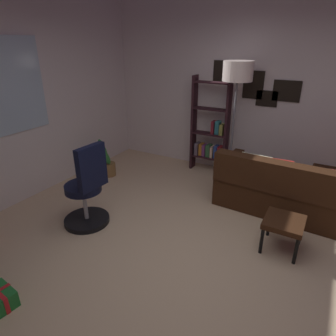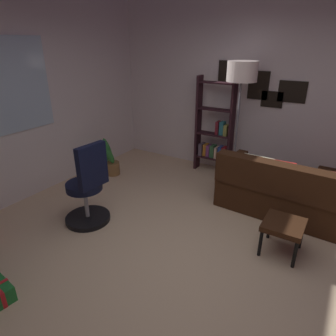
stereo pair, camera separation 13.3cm
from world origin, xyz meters
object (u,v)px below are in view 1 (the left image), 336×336
object	(u,v)px
footstool	(284,224)
bookshelf	(210,132)
office_chair	(87,194)
floor_lamp	(237,78)
potted_plant	(106,162)
couch	(302,190)

from	to	relation	value
footstool	bookshelf	distance (m)	2.27
office_chair	floor_lamp	size ratio (longest dim) A/B	0.57
footstool	floor_lamp	world-z (taller)	floor_lamp
bookshelf	floor_lamp	bearing A→B (deg)	-117.73
floor_lamp	potted_plant	distance (m)	2.48
floor_lamp	couch	bearing A→B (deg)	-108.03
footstool	office_chair	world-z (taller)	office_chair
floor_lamp	office_chair	bearing A→B (deg)	151.87
floor_lamp	potted_plant	bearing A→B (deg)	113.27
footstool	potted_plant	world-z (taller)	potted_plant
footstool	floor_lamp	bearing A→B (deg)	37.55
footstool	potted_plant	distance (m)	3.02
couch	office_chair	distance (m)	2.81
couch	footstool	size ratio (longest dim) A/B	4.61
office_chair	potted_plant	bearing A→B (deg)	32.25
bookshelf	potted_plant	size ratio (longest dim) A/B	2.59
footstool	floor_lamp	xyz separation A→B (m)	(1.39, 1.07, 1.32)
footstool	floor_lamp	size ratio (longest dim) A/B	0.23
bookshelf	floor_lamp	world-z (taller)	floor_lamp
potted_plant	bookshelf	bearing A→B (deg)	-53.70
couch	bookshelf	bearing A→B (deg)	69.04
couch	floor_lamp	bearing A→B (deg)	71.97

